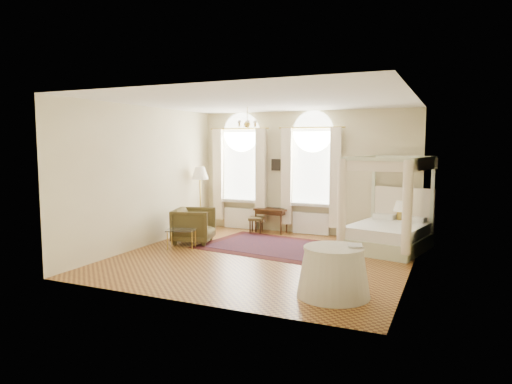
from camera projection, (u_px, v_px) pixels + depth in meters
ground at (262, 258)px, 9.73m from camera, size 6.00×6.00×0.00m
room_walls at (262, 165)px, 9.53m from camera, size 6.00×6.00×6.00m
window_left at (240, 177)px, 12.95m from camera, size 1.62×0.27×3.29m
window_right at (311, 179)px, 12.11m from camera, size 1.62×0.27×3.29m
chandelier at (247, 124)px, 10.88m from camera, size 0.51×0.45×0.50m
wall_pictures at (308, 164)px, 12.20m from camera, size 2.54×0.03×0.39m
canopy_bed at (387, 229)px, 10.42m from camera, size 1.99×2.27×2.14m
nightstand at (403, 232)px, 11.11m from camera, size 0.41×0.37×0.58m
nightstand_lamp at (400, 207)px, 11.07m from camera, size 0.31×0.31×0.46m
writing_desk at (271, 212)px, 12.48m from camera, size 0.92×0.55×0.66m
laptop at (279, 208)px, 12.44m from camera, size 0.38×0.26×0.03m
stool at (256, 220)px, 12.43m from camera, size 0.45×0.45×0.43m
armchair at (194, 225)px, 11.21m from camera, size 1.16×1.14×0.86m
coffee_table at (181, 231)px, 10.57m from camera, size 0.77×0.66×0.45m
floor_lamp at (200, 176)px, 12.48m from camera, size 0.46×0.46×1.80m
oriental_rug at (273, 246)px, 10.81m from camera, size 3.56×2.77×0.01m
side_table at (333, 272)px, 7.26m from camera, size 1.17×1.17×0.80m
book at (348, 245)px, 7.27m from camera, size 0.28×0.34×0.03m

